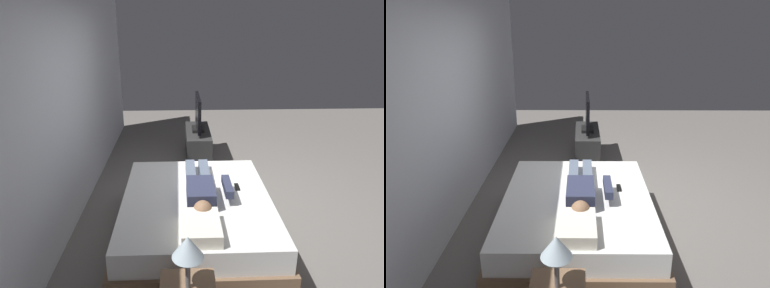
# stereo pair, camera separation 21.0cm
# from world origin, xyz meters

# --- Properties ---
(ground_plane) EXTENTS (10.00, 10.00, 0.00)m
(ground_plane) POSITION_xyz_m (0.00, 0.00, 0.00)
(ground_plane) COLOR slate
(back_wall) EXTENTS (6.40, 0.10, 2.80)m
(back_wall) POSITION_xyz_m (0.40, 2.04, 1.40)
(back_wall) COLOR silver
(back_wall) RESTS_ON ground
(bed) EXTENTS (1.98, 1.61, 0.54)m
(bed) POSITION_xyz_m (-0.70, 0.59, 0.26)
(bed) COLOR brown
(bed) RESTS_ON ground
(pillow) EXTENTS (0.48, 0.34, 0.12)m
(pillow) POSITION_xyz_m (-1.37, 0.59, 0.60)
(pillow) COLOR silver
(pillow) RESTS_ON bed
(person) EXTENTS (1.26, 0.46, 0.18)m
(person) POSITION_xyz_m (-0.67, 0.54, 0.62)
(person) COLOR #2D334C
(person) RESTS_ON bed
(remote) EXTENTS (0.15, 0.04, 0.02)m
(remote) POSITION_xyz_m (-0.52, 0.13, 0.55)
(remote) COLOR black
(remote) RESTS_ON bed
(tv_stand) EXTENTS (1.10, 0.40, 0.50)m
(tv_stand) POSITION_xyz_m (1.68, 0.44, 0.25)
(tv_stand) COLOR #2D2D2D
(tv_stand) RESTS_ON ground
(tv) EXTENTS (0.88, 0.20, 0.59)m
(tv) POSITION_xyz_m (1.68, 0.44, 0.78)
(tv) COLOR black
(tv) RESTS_ON tv_stand
(lamp) EXTENTS (0.22, 0.22, 0.42)m
(lamp) POSITION_xyz_m (-1.99, 0.72, 0.85)
(lamp) COLOR #59595B
(lamp) RESTS_ON nightstand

